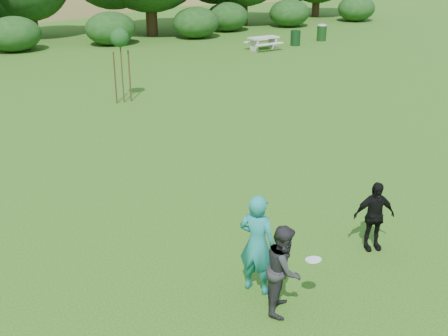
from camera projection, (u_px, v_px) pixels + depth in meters
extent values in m
plane|color=#19470C|center=(307.00, 271.00, 10.77)|extent=(120.00, 120.00, 0.00)
imported|color=#1C7F7E|center=(257.00, 244.00, 9.83)|extent=(0.73, 0.82, 1.88)
imported|color=#2A292C|center=(284.00, 269.00, 9.36)|extent=(0.97, 0.97, 1.59)
imported|color=black|center=(374.00, 216.00, 11.29)|extent=(0.93, 0.66, 1.47)
cylinder|color=#133418|center=(295.00, 38.00, 33.89)|extent=(0.60, 0.60, 0.90)
cylinder|color=white|center=(313.00, 260.00, 9.21)|extent=(0.27, 0.27, 0.08)
cylinder|color=#3F2E18|center=(122.00, 71.00, 21.59)|extent=(0.05, 0.05, 2.50)
sphere|color=#184519|center=(120.00, 38.00, 21.12)|extent=(0.70, 0.70, 0.70)
cylinder|color=#3E2C18|center=(115.00, 78.00, 21.54)|extent=(0.06, 0.06, 2.00)
cylinder|color=#3F2E18|center=(130.00, 76.00, 21.83)|extent=(0.06, 0.06, 2.00)
cube|color=#B6B3A8|center=(264.00, 38.00, 32.32)|extent=(1.80, 0.75, 0.08)
cube|color=#ADAAA1|center=(254.00, 45.00, 32.15)|extent=(0.10, 0.70, 0.68)
cube|color=#BBB8AE|center=(272.00, 43.00, 32.79)|extent=(0.10, 0.70, 0.68)
cube|color=beige|center=(270.00, 44.00, 31.96)|extent=(1.80, 0.28, 0.06)
cube|color=silver|center=(257.00, 41.00, 32.90)|extent=(1.80, 0.28, 0.06)
cylinder|color=#163D17|center=(322.00, 34.00, 35.54)|extent=(0.60, 0.60, 0.90)
ellipsoid|color=#989898|center=(322.00, 25.00, 35.36)|extent=(0.60, 0.60, 0.20)
ellipsoid|color=olive|center=(90.00, 89.00, 82.52)|extent=(100.00, 64.00, 52.00)
ellipsoid|color=olive|center=(188.00, 42.00, 75.14)|extent=(60.00, 44.00, 24.00)
cylinder|color=#3A2616|center=(33.00, 20.00, 36.16)|extent=(0.60, 0.60, 2.27)
cylinder|color=#3A2616|center=(151.00, 10.00, 37.06)|extent=(0.76, 0.76, 3.32)
cylinder|color=#3A2616|center=(243.00, 5.00, 41.85)|extent=(0.71, 0.71, 2.97)
cylinder|color=#3A2616|center=(316.00, 2.00, 46.68)|extent=(0.62, 0.62, 2.45)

